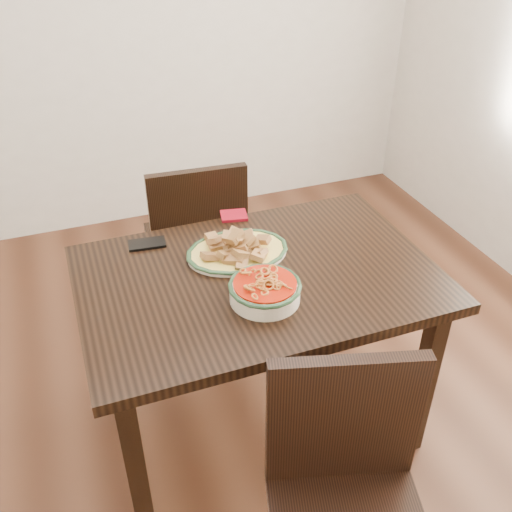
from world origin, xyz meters
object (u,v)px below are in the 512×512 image
object	(u,v)px
chair_near	(347,493)
smartphone	(147,244)
dining_table	(258,296)
noodle_bowl	(265,288)
chair_far	(196,238)
fish_plate	(237,244)

from	to	relation	value
chair_near	smartphone	distance (m)	1.10
dining_table	smartphone	world-z (taller)	smartphone
chair_near	noodle_bowl	world-z (taller)	chair_near
chair_far	fish_plate	bearing A→B (deg)	95.45
smartphone	fish_plate	bearing A→B (deg)	-24.96
noodle_bowl	chair_near	bearing A→B (deg)	-87.95
chair_far	noodle_bowl	size ratio (longest dim) A/B	3.77
smartphone	chair_far	bearing A→B (deg)	59.47
dining_table	noodle_bowl	distance (m)	0.20
chair_far	chair_near	xyz separation A→B (m)	(0.03, -1.39, 0.00)
chair_far	fish_plate	distance (m)	0.62
noodle_bowl	smartphone	xyz separation A→B (m)	(-0.29, 0.45, -0.04)
chair_far	dining_table	bearing A→B (deg)	97.40
chair_near	smartphone	size ratio (longest dim) A/B	6.62
chair_far	noodle_bowl	bearing A→B (deg)	94.73
smartphone	noodle_bowl	bearing A→B (deg)	-51.28
chair_near	noodle_bowl	size ratio (longest dim) A/B	3.77
chair_far	smartphone	bearing A→B (deg)	57.10
chair_far	fish_plate	world-z (taller)	chair_far
chair_far	smartphone	world-z (taller)	chair_far
smartphone	dining_table	bearing A→B (deg)	-38.32
chair_near	fish_plate	xyz separation A→B (m)	(-0.02, 0.84, 0.30)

